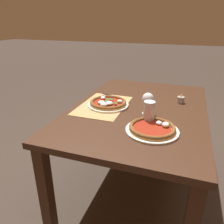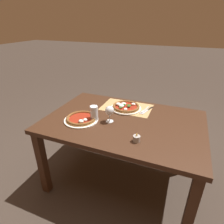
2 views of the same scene
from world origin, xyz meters
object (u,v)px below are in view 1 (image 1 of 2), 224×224
at_px(pizza_near, 108,103).
at_px(wine_glass, 148,100).
at_px(fork, 113,97).
at_px(votive_candle, 181,100).
at_px(knife, 113,96).
at_px(pizza_far, 152,129).
at_px(pint_glass, 149,113).

distance_m(pizza_near, wine_glass, 0.33).
bearing_deg(fork, pizza_near, 8.17).
bearing_deg(wine_glass, votive_candle, 145.68).
bearing_deg(knife, votive_candle, 93.82).
distance_m(pizza_far, fork, 0.65).
bearing_deg(pint_glass, knife, -136.82).
xyz_separation_m(pizza_near, fork, (-0.19, -0.03, -0.02)).
bearing_deg(pint_glass, pizza_near, -118.81).
bearing_deg(pint_glass, wine_glass, -165.66).
bearing_deg(votive_candle, knife, -86.18).
distance_m(pizza_far, pint_glass, 0.13).
distance_m(pizza_near, pint_glass, 0.40).
xyz_separation_m(pizza_far, pint_glass, (-0.11, -0.04, 0.05)).
bearing_deg(votive_candle, pizza_far, -13.19).
distance_m(pizza_far, wine_glass, 0.28).
bearing_deg(pizza_far, fork, -139.62).
distance_m(wine_glass, pint_glass, 0.15).
relative_size(pizza_near, knife, 1.49).
xyz_separation_m(pizza_far, wine_glass, (-0.25, -0.08, 0.09)).
height_order(pint_glass, knife, pint_glass).
xyz_separation_m(pizza_near, pint_glass, (0.19, 0.35, 0.05)).
height_order(pizza_near, fork, pizza_near).
bearing_deg(fork, knife, -160.26).
bearing_deg(pint_glass, fork, -135.47).
height_order(wine_glass, fork, wine_glass).
distance_m(pizza_near, knife, 0.22).
relative_size(wine_glass, fork, 0.78).
bearing_deg(knife, wine_glass, 52.18).
bearing_deg(knife, pizza_near, 9.80).
relative_size(knife, votive_candle, 2.92).
bearing_deg(pizza_near, pint_glass, 61.19).
relative_size(pizza_near, pint_glass, 2.17).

